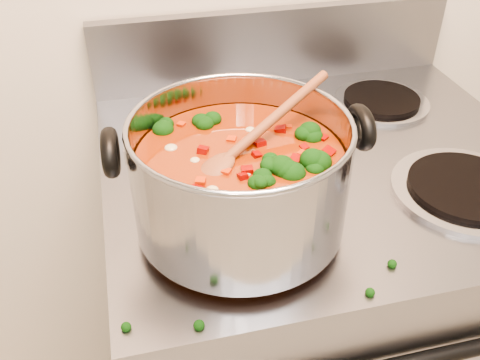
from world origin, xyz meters
The scene contains 4 objects.
electric_range centered at (0.03, 1.16, 0.47)m, with size 0.78×0.70×1.08m.
stockpot centered at (-0.16, 1.01, 1.01)m, with size 0.36×0.30×0.18m.
wooden_spoon centered at (-0.15, 1.01, 1.07)m, with size 0.23×0.15×0.08m.
cooktop_crumbs centered at (-0.21, 1.01, 0.92)m, with size 0.36×0.37×0.01m.
Camera 1 is at (-0.30, 0.43, 1.45)m, focal length 40.00 mm.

